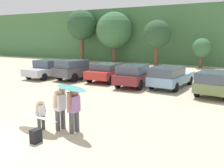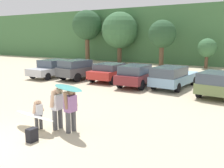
# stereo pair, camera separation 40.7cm
# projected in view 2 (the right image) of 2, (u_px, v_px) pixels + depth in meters

# --- Properties ---
(hillside_ridge) EXTENTS (108.00, 12.00, 7.23)m
(hillside_ridge) POSITION_uv_depth(u_px,v_px,m) (203.00, 35.00, 34.51)
(hillside_ridge) COLOR #427042
(hillside_ridge) RESTS_ON ground_plane
(tree_left) EXTENTS (4.12, 4.12, 7.11)m
(tree_left) POSITION_uv_depth(u_px,v_px,m) (87.00, 25.00, 34.89)
(tree_left) COLOR brown
(tree_left) RESTS_ON ground_plane
(tree_center) EXTENTS (4.74, 4.74, 6.64)m
(tree_center) POSITION_uv_depth(u_px,v_px,m) (120.00, 30.00, 32.62)
(tree_center) COLOR brown
(tree_center) RESTS_ON ground_plane
(tree_ridge_back) EXTENTS (3.17, 3.17, 5.32)m
(tree_ridge_back) POSITION_uv_depth(u_px,v_px,m) (162.00, 34.00, 28.43)
(tree_ridge_back) COLOR brown
(tree_ridge_back) RESTS_ON ground_plane
(tree_far_left) EXTENTS (2.02, 2.02, 3.26)m
(tree_far_left) POSITION_uv_depth(u_px,v_px,m) (207.00, 48.00, 26.81)
(tree_far_left) COLOR brown
(tree_far_left) RESTS_ON ground_plane
(parked_car_silver) EXTENTS (1.96, 4.34, 1.49)m
(parked_car_silver) POSITION_uv_depth(u_px,v_px,m) (53.00, 68.00, 21.29)
(parked_car_silver) COLOR silver
(parked_car_silver) RESTS_ON ground_plane
(parked_car_dark_gray) EXTENTS (2.37, 4.63, 1.59)m
(parked_car_dark_gray) POSITION_uv_depth(u_px,v_px,m) (81.00, 69.00, 20.28)
(parked_car_dark_gray) COLOR #4C4F54
(parked_car_dark_gray) RESTS_ON ground_plane
(parked_car_red) EXTENTS (2.05, 4.12, 1.38)m
(parked_car_red) POSITION_uv_depth(u_px,v_px,m) (110.00, 71.00, 19.38)
(parked_car_red) COLOR #B72D28
(parked_car_red) RESTS_ON ground_plane
(parked_car_maroon) EXTENTS (1.89, 4.72, 1.51)m
(parked_car_maroon) POSITION_uv_depth(u_px,v_px,m) (138.00, 75.00, 17.38)
(parked_car_maroon) COLOR maroon
(parked_car_maroon) RESTS_ON ground_plane
(parked_car_sky_blue) EXTENTS (2.19, 4.67, 1.49)m
(parked_car_sky_blue) POSITION_uv_depth(u_px,v_px,m) (173.00, 77.00, 16.66)
(parked_car_sky_blue) COLOR #84ADD1
(parked_car_sky_blue) RESTS_ON ground_plane
(parked_car_olive_green) EXTENTS (2.33, 4.59, 1.47)m
(parked_car_olive_green) POSITION_uv_depth(u_px,v_px,m) (220.00, 83.00, 14.40)
(parked_car_olive_green) COLOR #6B7F4C
(parked_car_olive_green) RESTS_ON ground_plane
(person_adult) EXTENTS (0.32, 0.66, 1.59)m
(person_adult) POSITION_uv_depth(u_px,v_px,m) (71.00, 108.00, 8.86)
(person_adult) COLOR #4C4C51
(person_adult) RESTS_ON ground_plane
(person_child) EXTENTS (0.23, 0.52, 1.13)m
(person_child) POSITION_uv_depth(u_px,v_px,m) (38.00, 113.00, 9.16)
(person_child) COLOR #4C4C51
(person_child) RESTS_ON ground_plane
(person_companion) EXTENTS (0.32, 0.62, 1.55)m
(person_companion) POSITION_uv_depth(u_px,v_px,m) (57.00, 106.00, 9.17)
(person_companion) COLOR #4C4C51
(person_companion) RESTS_ON ground_plane
(surfboard_teal) EXTENTS (1.77, 1.03, 0.11)m
(surfboard_teal) POSITION_uv_depth(u_px,v_px,m) (68.00, 88.00, 8.74)
(surfboard_teal) COLOR teal
(surfboard_white) EXTENTS (2.15, 0.83, 0.25)m
(surfboard_white) POSITION_uv_depth(u_px,v_px,m) (34.00, 116.00, 9.14)
(surfboard_white) COLOR white
(backpack_dropped) EXTENTS (0.24, 0.34, 0.45)m
(backpack_dropped) POSITION_uv_depth(u_px,v_px,m) (32.00, 135.00, 8.14)
(backpack_dropped) COLOR black
(backpack_dropped) RESTS_ON ground_plane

